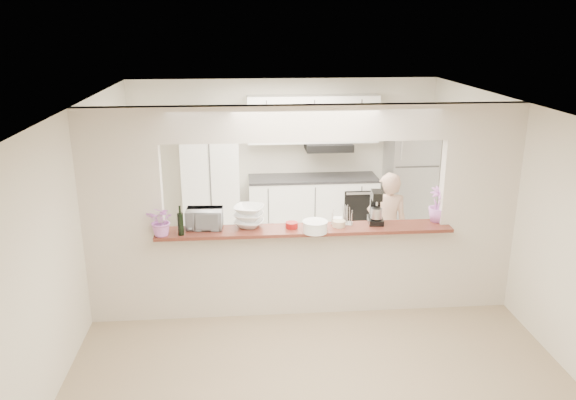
{
  "coord_description": "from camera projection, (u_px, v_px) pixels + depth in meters",
  "views": [
    {
      "loc": [
        -0.71,
        -6.07,
        3.36
      ],
      "look_at": [
        -0.16,
        0.3,
        1.32
      ],
      "focal_mm": 35.0,
      "sensor_mm": 36.0,
      "label": 1
    }
  ],
  "objects": [
    {
      "name": "partition",
      "position": [
        305.0,
        194.0,
        6.39
      ],
      "size": [
        5.0,
        0.15,
        2.5
      ],
      "color": "beige",
      "rests_on": "floor"
    },
    {
      "name": "refrigerator",
      "position": [
        409.0,
        181.0,
        9.27
      ],
      "size": [
        0.75,
        0.7,
        1.7
      ],
      "primitive_type": "cube",
      "color": "#AFB0B4",
      "rests_on": "floor"
    },
    {
      "name": "flower_right",
      "position": [
        438.0,
        204.0,
        6.62
      ],
      "size": [
        0.27,
        0.27,
        0.42
      ],
      "primitive_type": "imported",
      "rotation": [
        0.0,
        0.0,
        0.15
      ],
      "color": "#BF69C4",
      "rests_on": "bar_counter"
    },
    {
      "name": "wine_bottle_b",
      "position": [
        181.0,
        224.0,
        6.22
      ],
      "size": [
        0.07,
        0.07,
        0.34
      ],
      "color": "black",
      "rests_on": "bar_counter"
    },
    {
      "name": "stand_mixer",
      "position": [
        376.0,
        208.0,
        6.59
      ],
      "size": [
        0.2,
        0.29,
        0.39
      ],
      "color": "black",
      "rests_on": "bar_counter"
    },
    {
      "name": "floor",
      "position": [
        304.0,
        310.0,
        6.84
      ],
      "size": [
        6.0,
        6.0,
        0.0
      ],
      "primitive_type": "plane",
      "color": "tan",
      "rests_on": "ground"
    },
    {
      "name": "tan_bowl",
      "position": [
        339.0,
        224.0,
        6.5
      ],
      "size": [
        0.15,
        0.15,
        0.07
      ],
      "primitive_type": "cylinder",
      "color": "#C5B08B",
      "rests_on": "bar_counter"
    },
    {
      "name": "wine_bottle_a",
      "position": [
        181.0,
        224.0,
        6.22
      ],
      "size": [
        0.06,
        0.06,
        0.32
      ],
      "color": "black",
      "rests_on": "bar_counter"
    },
    {
      "name": "person",
      "position": [
        387.0,
        227.0,
        7.47
      ],
      "size": [
        0.57,
        0.4,
        1.49
      ],
      "primitive_type": "imported",
      "rotation": [
        0.0,
        0.0,
        3.05
      ],
      "color": "tan",
      "rests_on": "floor"
    },
    {
      "name": "utensil_caddy",
      "position": [
        342.0,
        216.0,
        6.57
      ],
      "size": [
        0.27,
        0.2,
        0.23
      ],
      "color": "silver",
      "rests_on": "bar_counter"
    },
    {
      "name": "toaster_oven",
      "position": [
        204.0,
        219.0,
        6.43
      ],
      "size": [
        0.43,
        0.3,
        0.23
      ],
      "primitive_type": "imported",
      "rotation": [
        0.0,
        0.0,
        -0.06
      ],
      "color": "#A5A5AA",
      "rests_on": "bar_counter"
    },
    {
      "name": "flower_left",
      "position": [
        162.0,
        221.0,
        6.19
      ],
      "size": [
        0.39,
        0.36,
        0.35
      ],
      "primitive_type": "imported",
      "rotation": [
        0.0,
        0.0,
        -0.34
      ],
      "color": "#CF6DAA",
      "rests_on": "bar_counter"
    },
    {
      "name": "bar_counter",
      "position": [
        304.0,
        267.0,
        6.66
      ],
      "size": [
        3.4,
        0.38,
        1.09
      ],
      "color": "beige",
      "rests_on": "floor"
    },
    {
      "name": "tile_overlay",
      "position": [
        292.0,
        259.0,
        8.31
      ],
      "size": [
        5.0,
        2.9,
        0.01
      ],
      "primitive_type": "cube",
      "color": "beige",
      "rests_on": "floor"
    },
    {
      "name": "plate_stack_a",
      "position": [
        315.0,
        227.0,
        6.32
      ],
      "size": [
        0.29,
        0.29,
        0.13
      ],
      "color": "white",
      "rests_on": "bar_counter"
    },
    {
      "name": "plate_stack_b",
      "position": [
        315.0,
        227.0,
        6.36
      ],
      "size": [
        0.26,
        0.26,
        0.09
      ],
      "color": "white",
      "rests_on": "bar_counter"
    },
    {
      "name": "kitchen_cabinets",
      "position": [
        274.0,
        176.0,
        9.12
      ],
      "size": [
        3.15,
        0.62,
        2.25
      ],
      "color": "white",
      "rests_on": "floor"
    },
    {
      "name": "serving_bowls",
      "position": [
        249.0,
        217.0,
        6.47
      ],
      "size": [
        0.42,
        0.42,
        0.25
      ],
      "primitive_type": "imported",
      "rotation": [
        0.0,
        0.0,
        -0.3
      ],
      "color": "white",
      "rests_on": "bar_counter"
    },
    {
      "name": "red_bowl",
      "position": [
        292.0,
        225.0,
        6.46
      ],
      "size": [
        0.14,
        0.14,
        0.07
      ],
      "primitive_type": "cylinder",
      "color": "maroon",
      "rests_on": "bar_counter"
    }
  ]
}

